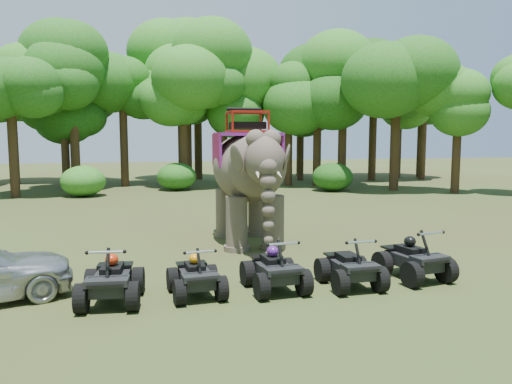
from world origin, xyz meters
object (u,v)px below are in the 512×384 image
Objects in this scene: atv_2 at (275,264)px; atv_4 at (414,253)px; atv_0 at (111,274)px; elephant at (248,176)px; atv_3 at (350,261)px; atv_1 at (196,271)px.

atv_4 is (3.58, 0.05, 0.02)m from atv_2.
atv_0 is at bearing 171.44° from atv_4.
elephant is at bearing 80.16° from atv_2.
atv_2 reaches higher than atv_3.
atv_0 is 7.17m from atv_4.
atv_1 is at bearing 171.12° from atv_4.
atv_1 is 1.79m from atv_2.
atv_3 reaches higher than atv_1.
elephant is at bearing 102.53° from atv_3.
elephant reaches higher than atv_0.
atv_1 is 0.93× the size of atv_3.
atv_3 is (1.79, -0.16, -0.01)m from atv_2.
elephant is 3.43× the size of atv_1.
atv_3 is at bearing -7.20° from atv_1.
atv_2 is (1.79, -0.05, 0.05)m from atv_1.
atv_3 is at bearing -75.56° from elephant.
elephant is at bearing 111.57° from atv_4.
atv_4 reaches higher than atv_0.
elephant reaches higher than atv_1.
atv_4 is at bearing -3.77° from atv_1.
elephant is 5.43m from atv_2.
atv_4 is (1.79, 0.21, 0.04)m from atv_3.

